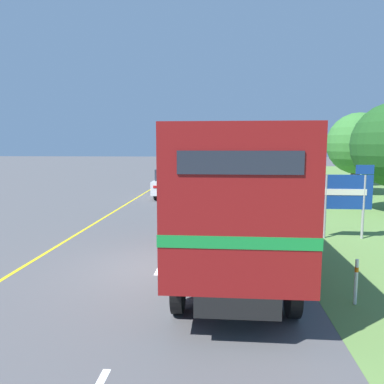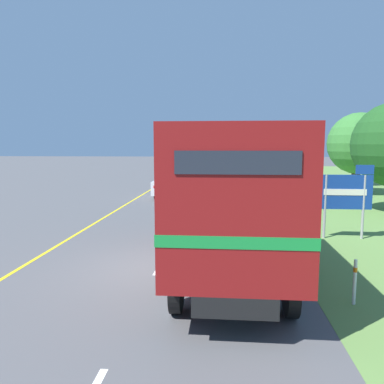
{
  "view_description": "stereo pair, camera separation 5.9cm",
  "coord_description": "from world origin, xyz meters",
  "px_view_note": "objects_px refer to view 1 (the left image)",
  "views": [
    {
      "loc": [
        1.66,
        -9.59,
        3.26
      ],
      "look_at": [
        0.3,
        6.86,
        1.2
      ],
      "focal_mm": 35.0,
      "sensor_mm": 36.0,
      "label": 1
    },
    {
      "loc": [
        1.72,
        -9.59,
        3.26
      ],
      "look_at": [
        0.3,
        6.86,
        1.2
      ],
      "focal_mm": 35.0,
      "sensor_mm": 36.0,
      "label": 2
    }
  ],
  "objects_px": {
    "horse_trailer_truck": "(233,196)",
    "delineator_post": "(356,281)",
    "highway_sign": "(346,194)",
    "roadside_tree_mid": "(358,144)",
    "lead_car_white": "(170,183)",
    "roadside_tree_far": "(354,150)",
    "lead_car_white_ahead": "(226,168)",
    "lead_car_silver_ahead": "(199,163)"
  },
  "relations": [
    {
      "from": "horse_trailer_truck",
      "to": "roadside_tree_mid",
      "type": "height_order",
      "value": "roadside_tree_mid"
    },
    {
      "from": "lead_car_white_ahead",
      "to": "lead_car_white",
      "type": "bearing_deg",
      "value": -102.19
    },
    {
      "from": "horse_trailer_truck",
      "to": "lead_car_white_ahead",
      "type": "distance_m",
      "value": 30.74
    },
    {
      "from": "lead_car_white",
      "to": "roadside_tree_mid",
      "type": "xyz_separation_m",
      "value": [
        12.25,
        2.63,
        2.46
      ]
    },
    {
      "from": "highway_sign",
      "to": "horse_trailer_truck",
      "type": "bearing_deg",
      "value": -135.22
    },
    {
      "from": "highway_sign",
      "to": "delineator_post",
      "type": "relative_size",
      "value": 2.73
    },
    {
      "from": "horse_trailer_truck",
      "to": "roadside_tree_far",
      "type": "relative_size",
      "value": 1.78
    },
    {
      "from": "roadside_tree_far",
      "to": "delineator_post",
      "type": "bearing_deg",
      "value": -108.17
    },
    {
      "from": "lead_car_white",
      "to": "lead_car_silver_ahead",
      "type": "xyz_separation_m",
      "value": [
        0.03,
        27.22,
        -0.01
      ]
    },
    {
      "from": "lead_car_silver_ahead",
      "to": "highway_sign",
      "type": "xyz_separation_m",
      "value": [
        7.55,
        -37.19,
        0.68
      ]
    },
    {
      "from": "roadside_tree_mid",
      "to": "roadside_tree_far",
      "type": "bearing_deg",
      "value": 73.85
    },
    {
      "from": "lead_car_silver_ahead",
      "to": "roadside_tree_mid",
      "type": "height_order",
      "value": "roadside_tree_mid"
    },
    {
      "from": "roadside_tree_far",
      "to": "highway_sign",
      "type": "bearing_deg",
      "value": -109.07
    },
    {
      "from": "lead_car_white_ahead",
      "to": "roadside_tree_far",
      "type": "distance_m",
      "value": 13.43
    },
    {
      "from": "lead_car_white_ahead",
      "to": "highway_sign",
      "type": "bearing_deg",
      "value": -81.57
    },
    {
      "from": "roadside_tree_mid",
      "to": "delineator_post",
      "type": "xyz_separation_m",
      "value": [
        -6.21,
        -18.26,
        -2.88
      ]
    },
    {
      "from": "lead_car_white",
      "to": "roadside_tree_far",
      "type": "bearing_deg",
      "value": 30.97
    },
    {
      "from": "lead_car_white_ahead",
      "to": "lead_car_silver_ahead",
      "type": "height_order",
      "value": "lead_car_white_ahead"
    },
    {
      "from": "horse_trailer_truck",
      "to": "highway_sign",
      "type": "relative_size",
      "value": 3.03
    },
    {
      "from": "highway_sign",
      "to": "roadside_tree_far",
      "type": "height_order",
      "value": "roadside_tree_far"
    },
    {
      "from": "roadside_tree_mid",
      "to": "highway_sign",
      "type": "bearing_deg",
      "value": -110.37
    },
    {
      "from": "roadside_tree_mid",
      "to": "lead_car_white_ahead",
      "type": "bearing_deg",
      "value": 121.46
    },
    {
      "from": "delineator_post",
      "to": "lead_car_white_ahead",
      "type": "bearing_deg",
      "value": 94.28
    },
    {
      "from": "lead_car_white",
      "to": "lead_car_white_ahead",
      "type": "distance_m",
      "value": 17.13
    },
    {
      "from": "roadside_tree_mid",
      "to": "lead_car_white",
      "type": "bearing_deg",
      "value": -167.88
    },
    {
      "from": "roadside_tree_mid",
      "to": "delineator_post",
      "type": "relative_size",
      "value": 5.71
    },
    {
      "from": "lead_car_white_ahead",
      "to": "highway_sign",
      "type": "distance_m",
      "value": 27.02
    },
    {
      "from": "horse_trailer_truck",
      "to": "roadside_tree_mid",
      "type": "xyz_separation_m",
      "value": [
        8.71,
        16.6,
        1.37
      ]
    },
    {
      "from": "horse_trailer_truck",
      "to": "highway_sign",
      "type": "distance_m",
      "value": 5.69
    },
    {
      "from": "roadside_tree_mid",
      "to": "delineator_post",
      "type": "height_order",
      "value": "roadside_tree_mid"
    },
    {
      "from": "lead_car_silver_ahead",
      "to": "delineator_post",
      "type": "relative_size",
      "value": 4.58
    },
    {
      "from": "horse_trailer_truck",
      "to": "lead_car_silver_ahead",
      "type": "height_order",
      "value": "horse_trailer_truck"
    },
    {
      "from": "lead_car_white",
      "to": "delineator_post",
      "type": "distance_m",
      "value": 16.77
    },
    {
      "from": "roadside_tree_mid",
      "to": "roadside_tree_far",
      "type": "distance_m",
      "value": 5.97
    },
    {
      "from": "lead_car_silver_ahead",
      "to": "roadside_tree_mid",
      "type": "bearing_deg",
      "value": -63.57
    },
    {
      "from": "lead_car_white_ahead",
      "to": "roadside_tree_far",
      "type": "height_order",
      "value": "roadside_tree_far"
    },
    {
      "from": "horse_trailer_truck",
      "to": "lead_car_white",
      "type": "xyz_separation_m",
      "value": [
        -3.55,
        13.97,
        -1.09
      ]
    },
    {
      "from": "horse_trailer_truck",
      "to": "lead_car_white",
      "type": "bearing_deg",
      "value": 104.24
    },
    {
      "from": "horse_trailer_truck",
      "to": "roadside_tree_mid",
      "type": "relative_size",
      "value": 1.45
    },
    {
      "from": "lead_car_silver_ahead",
      "to": "highway_sign",
      "type": "height_order",
      "value": "highway_sign"
    },
    {
      "from": "horse_trailer_truck",
      "to": "delineator_post",
      "type": "relative_size",
      "value": 8.26
    },
    {
      "from": "roadside_tree_mid",
      "to": "lead_car_silver_ahead",
      "type": "bearing_deg",
      "value": 116.43
    }
  ]
}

